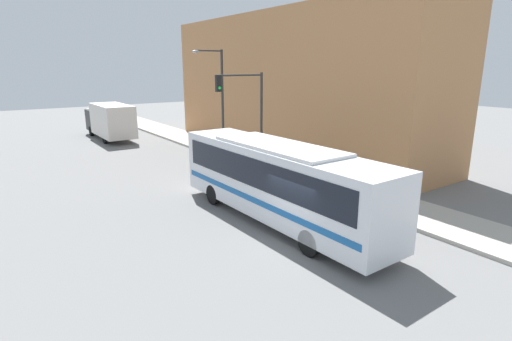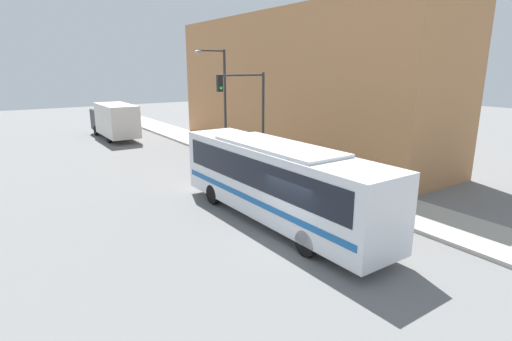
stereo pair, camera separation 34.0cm
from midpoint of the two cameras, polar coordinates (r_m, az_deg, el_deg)
ground_plane at (r=15.13m, az=6.70°, el=-10.38°), size 120.00×120.00×0.00m
sidewalk at (r=34.49m, az=-7.24°, el=3.99°), size 3.23×70.00×0.17m
building_facade at (r=31.11m, az=5.72°, el=12.16°), size 6.00×25.32×10.15m
city_bus at (r=16.48m, az=3.52°, el=-1.08°), size 2.61×11.37×3.34m
delivery_truck at (r=38.48m, az=-19.37°, el=6.85°), size 2.43×8.24×3.17m
fire_hydrant at (r=21.64m, az=8.48°, el=-1.10°), size 0.26×0.35×0.81m
traffic_light_pole at (r=24.23m, az=-0.64°, el=9.37°), size 3.28×0.35×5.87m
parking_meter at (r=25.55m, az=0.58°, el=2.41°), size 0.14×0.14×1.17m
street_lamp at (r=28.83m, az=-4.63°, el=10.85°), size 2.35×0.28×7.36m
pedestrian_near_corner at (r=23.46m, az=6.67°, el=1.31°), size 0.34×0.34×1.66m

